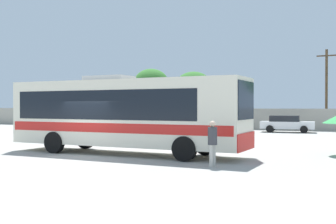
{
  "coord_description": "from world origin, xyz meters",
  "views": [
    {
      "loc": [
        11.01,
        -15.99,
        2.26
      ],
      "look_at": [
        2.49,
        4.06,
        1.97
      ],
      "focal_mm": 44.59,
      "sensor_mm": 36.0,
      "label": 1
    }
  ],
  "objects_px": {
    "utility_pole_near": "(326,88)",
    "roadside_tree_midleft": "(193,89)",
    "parked_car_second_white": "(144,121)",
    "roadside_tree_left": "(151,84)",
    "parked_car_third_white": "(216,122)",
    "attendant_by_bus_door": "(212,141)",
    "coach_bus_cream_red": "(122,112)",
    "parked_car_rightmost_white": "(287,123)",
    "parked_car_leftmost_red": "(93,120)"
  },
  "relations": [
    {
      "from": "utility_pole_near",
      "to": "roadside_tree_midleft",
      "type": "relative_size",
      "value": 1.25
    },
    {
      "from": "parked_car_second_white",
      "to": "roadside_tree_left",
      "type": "distance_m",
      "value": 8.02
    },
    {
      "from": "parked_car_third_white",
      "to": "roadside_tree_midleft",
      "type": "bearing_deg",
      "value": 124.13
    },
    {
      "from": "attendant_by_bus_door",
      "to": "roadside_tree_left",
      "type": "xyz_separation_m",
      "value": [
        -16.33,
        29.19,
        3.92
      ]
    },
    {
      "from": "parked_car_third_white",
      "to": "roadside_tree_left",
      "type": "bearing_deg",
      "value": 145.35
    },
    {
      "from": "coach_bus_cream_red",
      "to": "attendant_by_bus_door",
      "type": "bearing_deg",
      "value": -25.78
    },
    {
      "from": "roadside_tree_left",
      "to": "roadside_tree_midleft",
      "type": "height_order",
      "value": "roadside_tree_left"
    },
    {
      "from": "parked_car_rightmost_white",
      "to": "roadside_tree_midleft",
      "type": "xyz_separation_m",
      "value": [
        -10.92,
        6.5,
        3.48
      ]
    },
    {
      "from": "parked_car_leftmost_red",
      "to": "parked_car_rightmost_white",
      "type": "distance_m",
      "value": 19.75
    },
    {
      "from": "attendant_by_bus_door",
      "to": "roadside_tree_midleft",
      "type": "xyz_separation_m",
      "value": [
        -11.08,
        29.14,
        3.29
      ]
    },
    {
      "from": "coach_bus_cream_red",
      "to": "roadside_tree_midleft",
      "type": "height_order",
      "value": "roadside_tree_midleft"
    },
    {
      "from": "roadside_tree_left",
      "to": "parked_car_leftmost_red",
      "type": "bearing_deg",
      "value": -117.51
    },
    {
      "from": "attendant_by_bus_door",
      "to": "roadside_tree_midleft",
      "type": "bearing_deg",
      "value": 110.82
    },
    {
      "from": "parked_car_leftmost_red",
      "to": "utility_pole_near",
      "type": "height_order",
      "value": "utility_pole_near"
    },
    {
      "from": "utility_pole_near",
      "to": "roadside_tree_midleft",
      "type": "height_order",
      "value": "utility_pole_near"
    },
    {
      "from": "parked_car_rightmost_white",
      "to": "roadside_tree_midleft",
      "type": "bearing_deg",
      "value": 149.26
    },
    {
      "from": "parked_car_second_white",
      "to": "parked_car_rightmost_white",
      "type": "xyz_separation_m",
      "value": [
        13.86,
        -0.06,
        -0.02
      ]
    },
    {
      "from": "coach_bus_cream_red",
      "to": "roadside_tree_left",
      "type": "relative_size",
      "value": 1.79
    },
    {
      "from": "parked_car_leftmost_red",
      "to": "parked_car_second_white",
      "type": "distance_m",
      "value": 5.9
    },
    {
      "from": "parked_car_leftmost_red",
      "to": "parked_car_second_white",
      "type": "bearing_deg",
      "value": 3.56
    },
    {
      "from": "parked_car_rightmost_white",
      "to": "utility_pole_near",
      "type": "xyz_separation_m",
      "value": [
        3.06,
        4.98,
        3.25
      ]
    },
    {
      "from": "parked_car_rightmost_white",
      "to": "parked_car_third_white",
      "type": "bearing_deg",
      "value": -177.87
    },
    {
      "from": "parked_car_second_white",
      "to": "roadside_tree_midleft",
      "type": "relative_size",
      "value": 0.69
    },
    {
      "from": "roadside_tree_midleft",
      "to": "parked_car_second_white",
      "type": "bearing_deg",
      "value": -114.52
    },
    {
      "from": "roadside_tree_left",
      "to": "parked_car_third_white",
      "type": "bearing_deg",
      "value": -34.65
    },
    {
      "from": "parked_car_leftmost_red",
      "to": "roadside_tree_left",
      "type": "bearing_deg",
      "value": 62.49
    },
    {
      "from": "parked_car_leftmost_red",
      "to": "utility_pole_near",
      "type": "xyz_separation_m",
      "value": [
        22.8,
        5.29,
        3.22
      ]
    },
    {
      "from": "attendant_by_bus_door",
      "to": "roadside_tree_midleft",
      "type": "distance_m",
      "value": 31.34
    },
    {
      "from": "coach_bus_cream_red",
      "to": "parked_car_third_white",
      "type": "bearing_deg",
      "value": 93.67
    },
    {
      "from": "coach_bus_cream_red",
      "to": "parked_car_leftmost_red",
      "type": "bearing_deg",
      "value": 126.52
    },
    {
      "from": "coach_bus_cream_red",
      "to": "parked_car_leftmost_red",
      "type": "relative_size",
      "value": 2.67
    },
    {
      "from": "parked_car_second_white",
      "to": "parked_car_rightmost_white",
      "type": "relative_size",
      "value": 0.92
    },
    {
      "from": "parked_car_rightmost_white",
      "to": "roadside_tree_midleft",
      "type": "height_order",
      "value": "roadside_tree_midleft"
    },
    {
      "from": "parked_car_second_white",
      "to": "utility_pole_near",
      "type": "height_order",
      "value": "utility_pole_near"
    },
    {
      "from": "roadside_tree_midleft",
      "to": "parked_car_third_white",
      "type": "bearing_deg",
      "value": -55.87
    },
    {
      "from": "parked_car_third_white",
      "to": "utility_pole_near",
      "type": "distance_m",
      "value": 11.24
    },
    {
      "from": "attendant_by_bus_door",
      "to": "parked_car_rightmost_white",
      "type": "height_order",
      "value": "attendant_by_bus_door"
    },
    {
      "from": "parked_car_rightmost_white",
      "to": "roadside_tree_left",
      "type": "relative_size",
      "value": 0.69
    },
    {
      "from": "attendant_by_bus_door",
      "to": "parked_car_third_white",
      "type": "distance_m",
      "value": 23.33
    },
    {
      "from": "attendant_by_bus_door",
      "to": "parked_car_second_white",
      "type": "height_order",
      "value": "attendant_by_bus_door"
    },
    {
      "from": "parked_car_second_white",
      "to": "parked_car_third_white",
      "type": "bearing_deg",
      "value": -2.27
    },
    {
      "from": "coach_bus_cream_red",
      "to": "parked_car_rightmost_white",
      "type": "distance_m",
      "value": 20.78
    },
    {
      "from": "parked_car_second_white",
      "to": "attendant_by_bus_door",
      "type": "bearing_deg",
      "value": -58.31
    },
    {
      "from": "parked_car_leftmost_red",
      "to": "utility_pole_near",
      "type": "relative_size",
      "value": 0.58
    },
    {
      "from": "roadside_tree_left",
      "to": "roadside_tree_midleft",
      "type": "relative_size",
      "value": 1.08
    },
    {
      "from": "coach_bus_cream_red",
      "to": "utility_pole_near",
      "type": "height_order",
      "value": "utility_pole_near"
    },
    {
      "from": "parked_car_second_white",
      "to": "utility_pole_near",
      "type": "relative_size",
      "value": 0.55
    },
    {
      "from": "parked_car_leftmost_red",
      "to": "utility_pole_near",
      "type": "bearing_deg",
      "value": 13.05
    },
    {
      "from": "parked_car_third_white",
      "to": "coach_bus_cream_red",
      "type": "bearing_deg",
      "value": -86.33
    },
    {
      "from": "parked_car_rightmost_white",
      "to": "parked_car_leftmost_red",
      "type": "bearing_deg",
      "value": -179.11
    }
  ]
}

